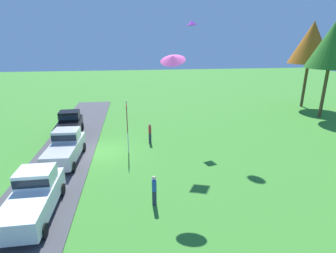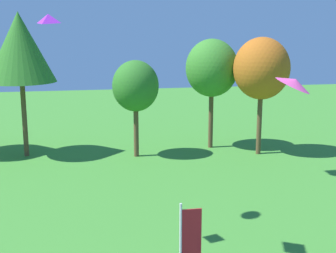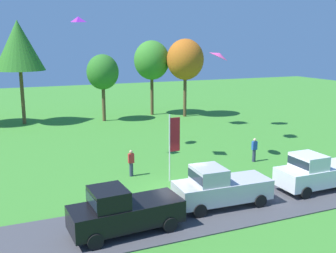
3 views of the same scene
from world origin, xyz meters
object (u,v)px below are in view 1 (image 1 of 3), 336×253
at_px(person_watching_sky, 154,190).
at_px(flag_banner, 127,121).
at_px(kite_delta_over_trees, 173,58).
at_px(car_pickup_near_entrance, 69,124).
at_px(tree_center_back, 311,43).
at_px(kite_diamond_topmost, 191,23).
at_px(tree_left_of_center, 333,44).
at_px(car_pickup_by_flagpole, 65,146).
at_px(car_pickup_mid_row, 34,195).
at_px(person_beside_suv, 150,133).

relative_size(person_watching_sky, flag_banner, 0.41).
bearing_deg(person_watching_sky, kite_delta_over_trees, 150.55).
height_order(car_pickup_near_entrance, tree_center_back, tree_center_back).
xyz_separation_m(tree_center_back, kite_diamond_topmost, (8.11, -17.14, 1.69)).
relative_size(tree_center_back, flag_banner, 2.57).
distance_m(tree_center_back, tree_left_of_center, 5.10).
bearing_deg(car_pickup_by_flagpole, person_watching_sky, 43.14).
height_order(person_watching_sky, kite_delta_over_trees, kite_delta_over_trees).
relative_size(tree_left_of_center, flag_banner, 2.53).
xyz_separation_m(car_pickup_near_entrance, kite_diamond_topmost, (0.49, 11.07, 8.71)).
bearing_deg(kite_diamond_topmost, person_watching_sky, -20.93).
height_order(car_pickup_near_entrance, car_pickup_mid_row, same).
bearing_deg(person_beside_suv, person_watching_sky, -2.61).
bearing_deg(car_pickup_mid_row, person_watching_sky, 89.97).
bearing_deg(kite_delta_over_trees, car_pickup_mid_row, -72.41).
xyz_separation_m(car_pickup_near_entrance, person_watching_sky, (11.71, 6.78, -0.23)).
bearing_deg(car_pickup_near_entrance, tree_left_of_center, 95.53).
xyz_separation_m(person_beside_suv, flag_banner, (2.10, -1.83, 1.76)).
bearing_deg(kite_diamond_topmost, tree_left_of_center, 100.99).
relative_size(car_pickup_mid_row, flag_banner, 1.20).
relative_size(tree_center_back, tree_left_of_center, 1.01).
relative_size(car_pickup_near_entrance, tree_left_of_center, 0.48).
xyz_separation_m(car_pickup_mid_row, tree_left_of_center, (-14.34, 26.38, 6.90)).
bearing_deg(car_pickup_mid_row, kite_diamond_topmost, 137.44).
relative_size(car_pickup_near_entrance, car_pickup_mid_row, 1.02).
xyz_separation_m(person_watching_sky, flag_banner, (-6.92, -1.42, 1.76)).
height_order(person_beside_suv, kite_diamond_topmost, kite_diamond_topmost).
relative_size(car_pickup_mid_row, person_beside_suv, 2.93).
bearing_deg(kite_diamond_topmost, tree_center_back, 115.33).
relative_size(person_beside_suv, kite_delta_over_trees, 1.24).
distance_m(person_beside_suv, tree_left_of_center, 21.86).
bearing_deg(car_pickup_by_flagpole, car_pickup_near_entrance, -170.78).
distance_m(car_pickup_mid_row, tree_center_back, 34.28).
bearing_deg(car_pickup_near_entrance, person_beside_suv, 69.47).
relative_size(person_watching_sky, tree_left_of_center, 0.16).
xyz_separation_m(person_watching_sky, kite_delta_over_trees, (-2.32, 1.31, 6.63)).
bearing_deg(tree_center_back, kite_delta_over_trees, -49.79).
bearing_deg(car_pickup_mid_row, car_pickup_near_entrance, -176.20).
height_order(tree_center_back, kite_diamond_topmost, tree_center_back).
bearing_deg(car_pickup_near_entrance, flag_banner, 48.24).
height_order(car_pickup_mid_row, person_watching_sky, car_pickup_mid_row).
relative_size(tree_center_back, kite_diamond_topmost, 13.96).
xyz_separation_m(person_watching_sky, tree_left_of_center, (-14.34, 20.38, 7.13)).
bearing_deg(person_beside_suv, tree_center_back, 116.14).
distance_m(person_beside_suv, person_watching_sky, 9.03).
bearing_deg(person_watching_sky, person_beside_suv, 177.39).
bearing_deg(flag_banner, person_beside_suv, 138.89).
distance_m(flag_banner, kite_delta_over_trees, 7.23).
bearing_deg(person_watching_sky, flag_banner, -168.42).
xyz_separation_m(car_pickup_mid_row, person_beside_suv, (-9.01, 6.42, -0.23)).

